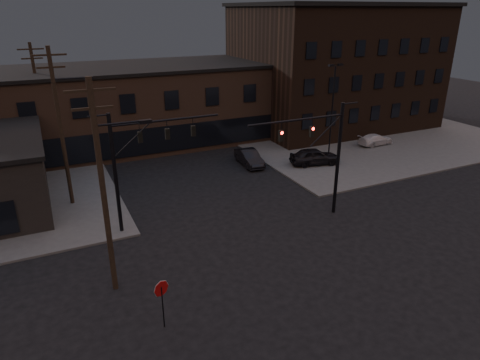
# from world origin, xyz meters

# --- Properties ---
(ground) EXTENTS (140.00, 140.00, 0.00)m
(ground) POSITION_xyz_m (0.00, 0.00, 0.00)
(ground) COLOR black
(ground) RESTS_ON ground
(sidewalk_ne) EXTENTS (30.00, 30.00, 0.15)m
(sidewalk_ne) POSITION_xyz_m (22.00, 22.00, 0.07)
(sidewalk_ne) COLOR #474744
(sidewalk_ne) RESTS_ON ground
(building_row) EXTENTS (40.00, 12.00, 8.00)m
(building_row) POSITION_xyz_m (0.00, 28.00, 4.00)
(building_row) COLOR brown
(building_row) RESTS_ON ground
(building_right) EXTENTS (22.00, 16.00, 14.00)m
(building_right) POSITION_xyz_m (22.00, 26.00, 7.00)
(building_right) COLOR black
(building_right) RESTS_ON ground
(traffic_signal_near) EXTENTS (7.12, 0.24, 8.00)m
(traffic_signal_near) POSITION_xyz_m (5.36, 4.50, 4.93)
(traffic_signal_near) COLOR black
(traffic_signal_near) RESTS_ON ground
(traffic_signal_far) EXTENTS (7.12, 0.24, 8.00)m
(traffic_signal_far) POSITION_xyz_m (-6.72, 8.00, 5.01)
(traffic_signal_far) COLOR black
(traffic_signal_far) RESTS_ON ground
(stop_sign) EXTENTS (0.72, 0.33, 2.48)m
(stop_sign) POSITION_xyz_m (-8.00, -1.99, 1.84)
(stop_sign) COLOR black
(stop_sign) RESTS_ON ground
(utility_pole_near) EXTENTS (3.70, 0.28, 11.00)m
(utility_pole_near) POSITION_xyz_m (-9.43, 2.00, 5.87)
(utility_pole_near) COLOR black
(utility_pole_near) RESTS_ON ground
(utility_pole_mid) EXTENTS (3.70, 0.28, 11.50)m
(utility_pole_mid) POSITION_xyz_m (-10.44, 14.00, 6.13)
(utility_pole_mid) COLOR black
(utility_pole_mid) RESTS_ON ground
(utility_pole_far) EXTENTS (2.20, 0.28, 11.00)m
(utility_pole_far) POSITION_xyz_m (-11.50, 26.00, 5.78)
(utility_pole_far) COLOR black
(utility_pole_far) RESTS_ON ground
(lot_light_a) EXTENTS (1.50, 0.28, 9.14)m
(lot_light_a) POSITION_xyz_m (13.00, 14.00, 5.51)
(lot_light_a) COLOR black
(lot_light_a) RESTS_ON ground
(lot_light_b) EXTENTS (1.50, 0.28, 9.14)m
(lot_light_b) POSITION_xyz_m (19.00, 19.00, 5.51)
(lot_light_b) COLOR black
(lot_light_b) RESTS_ON ground
(parked_car_lot_a) EXTENTS (4.85, 2.78, 1.55)m
(parked_car_lot_a) POSITION_xyz_m (10.90, 13.37, 0.93)
(parked_car_lot_a) COLOR black
(parked_car_lot_a) RESTS_ON sidewalk_ne
(parked_car_lot_b) EXTENTS (4.08, 1.78, 1.17)m
(parked_car_lot_b) POSITION_xyz_m (20.42, 15.72, 0.73)
(parked_car_lot_b) COLOR silver
(parked_car_lot_b) RESTS_ON sidewalk_ne
(car_crossing) EXTENTS (1.84, 4.45, 1.43)m
(car_crossing) POSITION_xyz_m (5.50, 16.20, 0.72)
(car_crossing) COLOR black
(car_crossing) RESTS_ON ground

